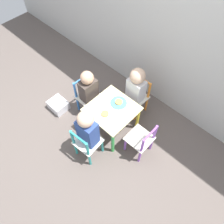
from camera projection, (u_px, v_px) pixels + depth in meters
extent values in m
plane|color=#5B514C|center=(112.00, 128.00, 2.75)|extent=(6.00, 6.00, 0.00)
cube|color=beige|center=(172.00, 2.00, 2.02)|extent=(6.00, 0.06, 2.60)
cube|color=beige|center=(112.00, 109.00, 2.41)|extent=(0.50, 0.50, 0.02)
cylinder|color=#DB3D38|center=(86.00, 120.00, 2.58)|extent=(0.04, 0.04, 0.40)
cylinder|color=green|center=(113.00, 143.00, 2.41)|extent=(0.04, 0.04, 0.40)
cylinder|color=#E5599E|center=(111.00, 99.00, 2.76)|extent=(0.04, 0.04, 0.40)
cylinder|color=yellow|center=(138.00, 119.00, 2.59)|extent=(0.04, 0.04, 0.40)
cube|color=silver|center=(136.00, 97.00, 2.70)|extent=(0.27, 0.27, 0.02)
cylinder|color=orange|center=(123.00, 104.00, 2.81)|extent=(0.03, 0.03, 0.26)
cylinder|color=orange|center=(135.00, 113.00, 2.73)|extent=(0.03, 0.03, 0.26)
cylinder|color=orange|center=(134.00, 95.00, 2.90)|extent=(0.03, 0.03, 0.26)
cylinder|color=orange|center=(146.00, 104.00, 2.81)|extent=(0.03, 0.03, 0.26)
cylinder|color=orange|center=(136.00, 82.00, 2.69)|extent=(0.03, 0.03, 0.26)
cylinder|color=orange|center=(149.00, 91.00, 2.60)|extent=(0.03, 0.03, 0.26)
cylinder|color=orange|center=(144.00, 80.00, 2.55)|extent=(0.21, 0.03, 0.02)
cube|color=silver|center=(88.00, 141.00, 2.35)|extent=(0.28, 0.28, 0.02)
cylinder|color=teal|center=(102.00, 146.00, 2.47)|extent=(0.03, 0.03, 0.26)
cylinder|color=teal|center=(89.00, 135.00, 2.55)|extent=(0.03, 0.03, 0.26)
cylinder|color=teal|center=(90.00, 159.00, 2.38)|extent=(0.03, 0.03, 0.26)
cylinder|color=teal|center=(76.00, 148.00, 2.46)|extent=(0.03, 0.03, 0.26)
cylinder|color=teal|center=(88.00, 149.00, 2.17)|extent=(0.03, 0.03, 0.26)
cylinder|color=teal|center=(72.00, 137.00, 2.25)|extent=(0.03, 0.03, 0.26)
cylinder|color=teal|center=(78.00, 138.00, 2.11)|extent=(0.21, 0.04, 0.02)
cube|color=silver|center=(89.00, 97.00, 2.70)|extent=(0.27, 0.27, 0.02)
cylinder|color=#387AD1|center=(89.00, 113.00, 2.73)|extent=(0.03, 0.03, 0.26)
cylinder|color=#387AD1|center=(101.00, 104.00, 2.81)|extent=(0.03, 0.03, 0.26)
cylinder|color=#387AD1|center=(78.00, 104.00, 2.81)|extent=(0.03, 0.03, 0.26)
cylinder|color=#387AD1|center=(90.00, 95.00, 2.90)|extent=(0.03, 0.03, 0.26)
cylinder|color=#387AD1|center=(75.00, 91.00, 2.60)|extent=(0.03, 0.03, 0.26)
cylinder|color=#387AD1|center=(88.00, 81.00, 2.69)|extent=(0.03, 0.03, 0.26)
cylinder|color=#387AD1|center=(81.00, 79.00, 2.55)|extent=(0.03, 0.21, 0.02)
cube|color=silver|center=(140.00, 138.00, 2.37)|extent=(0.26, 0.26, 0.02)
cylinder|color=#8E51BC|center=(137.00, 132.00, 2.57)|extent=(0.03, 0.03, 0.26)
cylinder|color=#8E51BC|center=(125.00, 144.00, 2.48)|extent=(0.03, 0.03, 0.26)
cylinder|color=#8E51BC|center=(151.00, 143.00, 2.49)|extent=(0.03, 0.03, 0.26)
cylinder|color=#8E51BC|center=(140.00, 156.00, 2.40)|extent=(0.03, 0.03, 0.26)
cylinder|color=#8E51BC|center=(155.00, 132.00, 2.28)|extent=(0.03, 0.03, 0.26)
cylinder|color=#8E51BC|center=(142.00, 146.00, 2.19)|extent=(0.03, 0.03, 0.26)
cylinder|color=#8E51BC|center=(150.00, 134.00, 2.14)|extent=(0.02, 0.21, 0.02)
cylinder|color=#7A6B5B|center=(126.00, 106.00, 2.78)|extent=(0.07, 0.07, 0.27)
cylinder|color=#7A6B5B|center=(131.00, 111.00, 2.74)|extent=(0.07, 0.07, 0.27)
cube|color=silver|center=(136.00, 90.00, 2.56)|extent=(0.20, 0.15, 0.30)
sphere|color=#DBB293|center=(138.00, 76.00, 2.37)|extent=(0.18, 0.18, 0.18)
cylinder|color=#7A6B5B|center=(99.00, 142.00, 2.49)|extent=(0.07, 0.07, 0.27)
cylinder|color=#7A6B5B|center=(93.00, 137.00, 2.53)|extent=(0.07, 0.07, 0.27)
cube|color=#2D478E|center=(88.00, 132.00, 2.21)|extent=(0.21, 0.15, 0.34)
sphere|color=#DBB293|center=(85.00, 119.00, 2.02)|extent=(0.16, 0.16, 0.16)
cylinder|color=#4C608E|center=(93.00, 111.00, 2.74)|extent=(0.07, 0.07, 0.27)
cylinder|color=#4C608E|center=(99.00, 106.00, 2.78)|extent=(0.07, 0.07, 0.27)
cube|color=#423833|center=(89.00, 90.00, 2.57)|extent=(0.15, 0.20, 0.28)
sphere|color=tan|center=(87.00, 78.00, 2.40)|extent=(0.15, 0.15, 0.15)
cylinder|color=#4C9EE0|center=(119.00, 103.00, 2.45)|extent=(0.19, 0.19, 0.01)
cylinder|color=gold|center=(119.00, 102.00, 2.43)|extent=(0.08, 0.08, 0.02)
cylinder|color=white|center=(105.00, 114.00, 2.36)|extent=(0.18, 0.18, 0.01)
cylinder|color=gold|center=(105.00, 114.00, 2.34)|extent=(0.08, 0.08, 0.02)
cube|color=silver|center=(58.00, 105.00, 2.88)|extent=(0.23, 0.20, 0.13)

